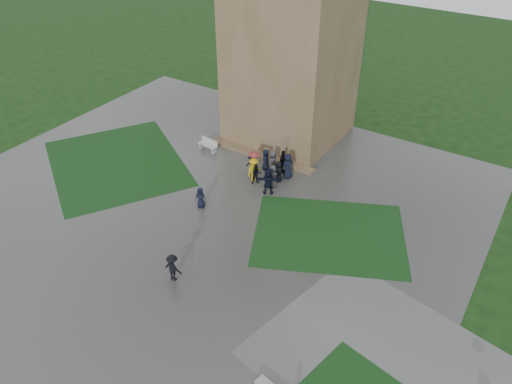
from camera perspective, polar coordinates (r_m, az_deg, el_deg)
The scene contains 10 objects.
ground at distance 31.18m, azimuth -10.00°, elevation -4.37°, with size 120.00×120.00×0.00m, color black.
plaza at distance 32.31m, azimuth -7.69°, elevation -2.50°, with size 34.00×34.00×0.02m, color #3A3A37.
lawn_inset_left at distance 38.63m, azimuth -15.65°, elevation 3.22°, with size 11.00×9.00×0.01m, color black.
lawn_inset_right at distance 30.73m, azimuth 8.36°, elevation -4.80°, with size 9.00×7.00×0.01m, color black.
tower at distance 38.00m, azimuth 4.28°, elevation 18.75°, with size 8.00×8.00×18.00m, color brown.
tower_plinth at distance 37.99m, azimuth 0.48°, elevation 4.24°, with size 9.00×0.80×0.22m, color brown.
bench at distance 38.80m, azimuth -5.47°, elevation 5.41°, with size 1.68×0.70×0.95m.
visitor_cluster at distance 34.78m, azimuth 1.64°, elevation 2.92°, with size 3.66×4.10×2.69m.
pedestrian_mid at distance 32.39m, azimuth -6.35°, elevation -0.65°, with size 0.72×0.49×1.47m, color black.
pedestrian_near at distance 27.36m, azimuth -9.48°, elevation -8.52°, with size 1.08×0.56×1.67m, color black.
Camera 1 is at (17.39, -17.15, 19.38)m, focal length 35.00 mm.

